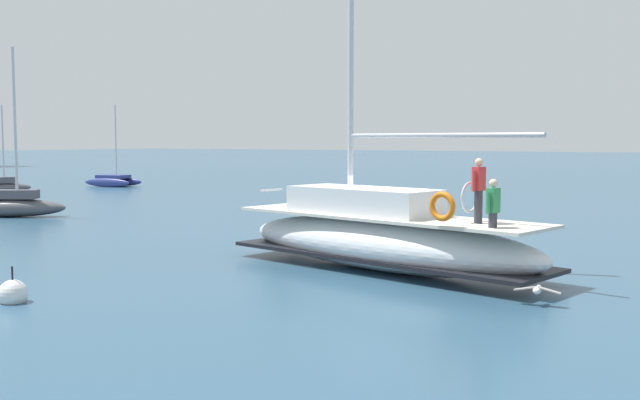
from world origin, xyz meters
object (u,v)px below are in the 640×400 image
main_sailboat (382,236)px  moored_ketch_distant (10,205)px  mooring_buoy (13,294)px  seagull (537,290)px  moored_sloop_far (113,180)px  moored_cutter_right (0,186)px

main_sailboat → moored_ketch_distant: (3.71, 20.51, -0.36)m
mooring_buoy → main_sailboat: bearing=-32.7°
seagull → main_sailboat: bearing=64.5°
main_sailboat → moored_ketch_distant: main_sailboat is taller
moored_sloop_far → mooring_buoy: (-29.67, -28.05, -0.31)m
main_sailboat → seagull: main_sailboat is taller
moored_sloop_far → moored_ketch_distant: (-18.20, -12.53, 0.06)m
mooring_buoy → seagull: bearing=-60.6°
moored_ketch_distant → seagull: moored_ketch_distant is taller
mooring_buoy → moored_cutter_right: bearing=54.4°
main_sailboat → moored_sloop_far: size_ratio=2.25×
moored_cutter_right → seagull: size_ratio=5.90×
main_sailboat → mooring_buoy: bearing=147.3°
main_sailboat → moored_ketch_distant: 20.85m
main_sailboat → mooring_buoy: size_ratio=14.95×
moored_sloop_far → moored_cutter_right: moored_sloop_far is taller
moored_sloop_far → moored_ketch_distant: moored_ketch_distant is taller
moored_sloop_far → seagull: 44.87m
moored_ketch_distant → seagull: bearing=-103.3°
moored_sloop_far → moored_ketch_distant: size_ratio=0.80×
seagull → moored_cutter_right: bearing=68.6°
main_sailboat → seagull: (-2.27, -4.76, -0.58)m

